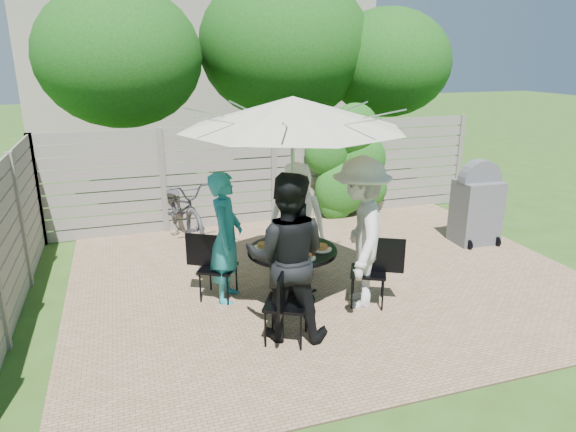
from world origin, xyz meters
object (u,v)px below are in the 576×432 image
object	(u,v)px
person_right	(360,233)
person_front	(287,258)
person_left	(226,238)
glass_front	(300,251)
plate_extra	(306,257)
chair_front	(286,319)
chair_back	(297,253)
chair_left	(217,280)
patio_table	(292,265)
umbrella	(293,113)
bicycle	(182,208)
coffee_cup	(301,238)
person_back	(297,220)
glass_back	(286,236)
glass_left	(271,246)
plate_back	(294,237)
plate_left	(264,246)
bbq_grill	(477,206)
syrup_jug	(288,241)
glass_right	(314,241)
plate_right	(321,248)
chair_right	(369,284)
plate_front	(290,258)

from	to	relation	value
person_right	person_front	bearing A→B (deg)	-45.00
person_left	glass_front	distance (m)	0.97
plate_extra	person_left	bearing A→B (deg)	140.96
chair_front	person_front	distance (m)	0.68
chair_back	chair_left	size ratio (longest dim) A/B	1.05
patio_table	umbrella	world-z (taller)	umbrella
umbrella	bicycle	bearing A→B (deg)	110.03
person_front	glass_front	distance (m)	0.60
chair_left	coffee_cup	size ratio (longest dim) A/B	7.26
person_back	glass_back	bearing A→B (deg)	-100.42
umbrella	glass_left	distance (m)	1.62
person_back	plate_extra	distance (m)	1.15
person_back	plate_back	size ratio (longest dim) A/B	6.33
person_right	glass_front	bearing A→B (deg)	-70.30
person_back	glass_back	xyz separation A→B (m)	(-0.32, -0.49, -0.03)
plate_left	chair_left	bearing A→B (deg)	157.31
chair_left	person_front	bearing A→B (deg)	-33.00
plate_left	person_left	bearing A→B (deg)	157.50
person_back	bbq_grill	size ratio (longest dim) A/B	1.16
chair_back	plate_extra	distance (m)	1.36
person_back	glass_left	xyz separation A→B (m)	(-0.60, -0.76, -0.03)
person_front	plate_back	bearing A→B (deg)	-90.00
syrup_jug	person_front	bearing A→B (deg)	-108.60
chair_left	person_right	xyz separation A→B (m)	(1.66, -0.69, 0.68)
chair_front	coffee_cup	xyz separation A→B (m)	(0.55, 1.06, 0.50)
chair_left	syrup_jug	bearing A→B (deg)	10.82
plate_back	glass_right	xyz separation A→B (m)	(0.14, -0.34, 0.05)
plate_right	syrup_jug	bearing A→B (deg)	150.71
plate_left	glass_front	world-z (taller)	glass_front
chair_front	chair_right	size ratio (longest dim) A/B	1.03
glass_back	bicycle	distance (m)	2.77
chair_back	person_front	bearing A→B (deg)	0.17
person_right	plate_right	world-z (taller)	person_right
person_back	chair_right	distance (m)	1.39
chair_right	coffee_cup	bearing A→B (deg)	-9.37
plate_front	glass_back	xyz separation A→B (m)	(0.14, 0.61, 0.05)
plate_front	syrup_jug	distance (m)	0.42
person_right	glass_back	xyz separation A→B (m)	(-0.76, 0.60, -0.16)
bbq_grill	chair_front	bearing A→B (deg)	-151.48
bicycle	plate_left	bearing A→B (deg)	-87.77
umbrella	plate_front	size ratio (longest dim) A/B	13.36
person_back	person_left	xyz separation A→B (m)	(-1.08, -0.45, 0.02)
plate_left	person_back	bearing A→B (deg)	44.05
person_front	umbrella	bearing A→B (deg)	-90.00
chair_front	glass_left	xyz separation A→B (m)	(0.09, 0.89, 0.51)
patio_table	person_back	xyz separation A→B (m)	(0.32, 0.77, 0.32)
plate_extra	glass_back	xyz separation A→B (m)	(-0.05, 0.63, 0.05)
plate_left	glass_right	world-z (taller)	glass_right
person_back	glass_back	distance (m)	0.58
bbq_grill	person_left	bearing A→B (deg)	-168.13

